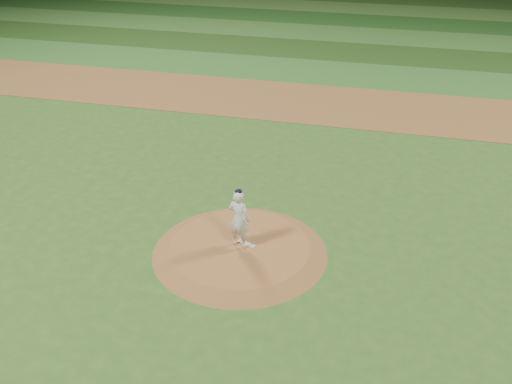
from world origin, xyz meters
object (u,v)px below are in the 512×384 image
at_px(pitcher_on_mound, 239,219).
at_px(pitchers_mound, 240,249).
at_px(rosin_bag, 232,223).
at_px(pitching_rubber, 247,244).

bearing_deg(pitcher_on_mound, pitchers_mound, -40.37).
distance_m(rosin_bag, pitcher_on_mound, 1.60).
height_order(pitchers_mound, pitching_rubber, pitching_rubber).
relative_size(rosin_bag, pitcher_on_mound, 0.05).
bearing_deg(pitchers_mound, pitching_rubber, 38.76).
relative_size(pitchers_mound, pitcher_on_mound, 2.75).
xyz_separation_m(pitching_rubber, pitcher_on_mound, (-0.19, -0.12, 0.97)).
bearing_deg(pitcher_on_mound, rosin_bag, 117.74).
height_order(pitching_rubber, rosin_bag, rosin_bag).
bearing_deg(rosin_bag, pitching_rubber, -51.97).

